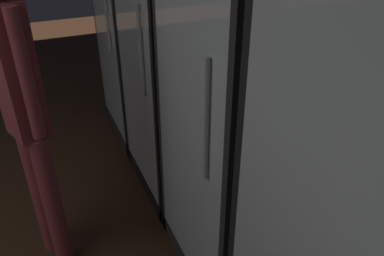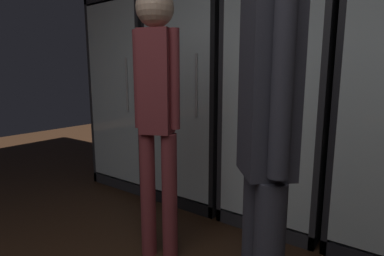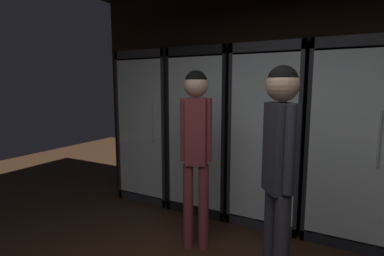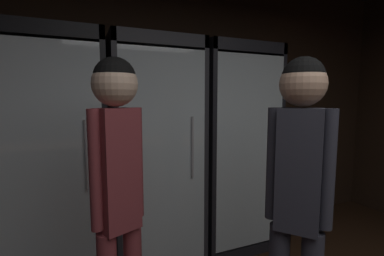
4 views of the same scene
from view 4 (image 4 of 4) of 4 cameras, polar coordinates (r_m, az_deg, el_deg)
The scene contains 6 objects.
wall_back at distance 2.81m, azimuth -1.55°, elevation 4.37°, with size 6.00×0.06×2.80m, color black.
cooler_left at distance 2.39m, azimuth -27.12°, elevation -6.80°, with size 0.77×0.60×2.00m.
cooler_center at distance 2.46m, azimuth -7.98°, elevation -5.81°, with size 0.77×0.60×2.00m.
cooler_right at distance 2.77m, azimuth 8.33°, elevation -4.62°, with size 0.77×0.60×2.00m.
shopper_near at distance 1.44m, azimuth -15.47°, elevation -10.34°, with size 0.28×0.22×1.70m.
shopper_far at distance 1.49m, azimuth 21.66°, elevation -11.08°, with size 0.26×0.27×1.70m.
Camera 4 is at (-1.02, 0.41, 1.49)m, focal length 25.12 mm.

